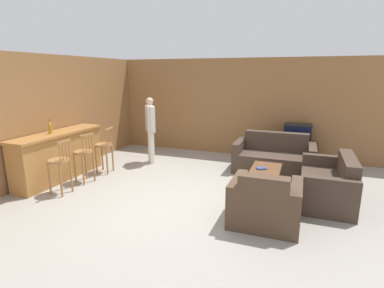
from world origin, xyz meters
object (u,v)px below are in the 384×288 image
object	(u,v)px
loveseat_right	(329,185)
bar_chair_far	(104,148)
bar_chair_mid	(84,156)
armchair_near	(265,205)
coffee_table	(266,172)
book_on_table	(261,168)
tv	(297,133)
person_by_window	(150,127)
bottle	(50,127)
couch_far	(274,158)
bar_chair_near	(60,165)
tv_unit	(296,153)

from	to	relation	value
loveseat_right	bar_chair_far	bearing A→B (deg)	-179.49
bar_chair_mid	armchair_near	world-z (taller)	bar_chair_mid
coffee_table	bar_chair_far	bearing A→B (deg)	-176.79
coffee_table	book_on_table	world-z (taller)	book_on_table
loveseat_right	tv	bearing A→B (deg)	105.64
bar_chair_far	tv	world-z (taller)	bar_chair_far
person_by_window	bottle	bearing A→B (deg)	-124.68
bar_chair_mid	bottle	xyz separation A→B (m)	(-0.66, -0.15, 0.58)
couch_far	person_by_window	xyz separation A→B (m)	(-2.96, -0.36, 0.61)
book_on_table	armchair_near	bearing A→B (deg)	-79.60
bar_chair_near	loveseat_right	bearing A→B (deg)	16.46
person_by_window	armchair_near	bearing A→B (deg)	-35.72
person_by_window	coffee_table	bearing A→B (deg)	-15.85
bar_chair_far	bottle	xyz separation A→B (m)	(-0.66, -0.83, 0.58)
loveseat_right	coffee_table	distance (m)	1.12
loveseat_right	tv	size ratio (longest dim) A/B	2.39
tv_unit	book_on_table	size ratio (longest dim) A/B	4.85
bar_chair_far	couch_far	distance (m)	3.86
book_on_table	coffee_table	bearing A→B (deg)	50.75
coffee_table	bottle	distance (m)	4.40
couch_far	tv_unit	distance (m)	0.98
bar_chair_near	armchair_near	distance (m)	3.73
couch_far	tv	bearing A→B (deg)	62.63
loveseat_right	tv	world-z (taller)	tv
tv_unit	person_by_window	xyz separation A→B (m)	(-3.41, -1.24, 0.66)
couch_far	coffee_table	distance (m)	1.20
bar_chair_near	bottle	bearing A→B (deg)	142.55
couch_far	bottle	xyz separation A→B (m)	(-4.25, -2.23, 0.83)
book_on_table	couch_far	bearing A→B (deg)	84.96
couch_far	tv_unit	xyz separation A→B (m)	(0.45, 0.87, -0.05)
bar_chair_near	tv_unit	size ratio (longest dim) A/B	1.00
person_by_window	book_on_table	bearing A→B (deg)	-17.94
tv_unit	bottle	size ratio (longest dim) A/B	3.60
loveseat_right	armchair_near	bearing A→B (deg)	-127.60
loveseat_right	coffee_table	size ratio (longest dim) A/B	1.78
bar_chair_near	bar_chair_far	world-z (taller)	same
coffee_table	tv_unit	distance (m)	2.13
tv_unit	person_by_window	world-z (taller)	person_by_window
bar_chair_mid	bar_chair_far	distance (m)	0.68
loveseat_right	tv_unit	world-z (taller)	loveseat_right
bar_chair_far	tv	bearing A→B (deg)	29.26
bar_chair_near	couch_far	size ratio (longest dim) A/B	0.59
bar_chair_mid	tv	xyz separation A→B (m)	(4.04, 2.94, 0.20)
loveseat_right	book_on_table	bearing A→B (deg)	176.85
bar_chair_near	bottle	size ratio (longest dim) A/B	3.62
armchair_near	bottle	world-z (taller)	bottle
couch_far	book_on_table	distance (m)	1.30
tv_unit	person_by_window	distance (m)	3.69
loveseat_right	person_by_window	size ratio (longest dim) A/B	0.95
tv_unit	coffee_table	bearing A→B (deg)	-103.30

